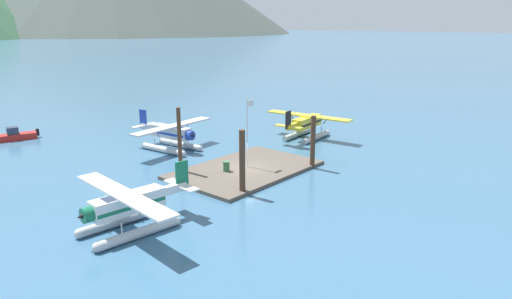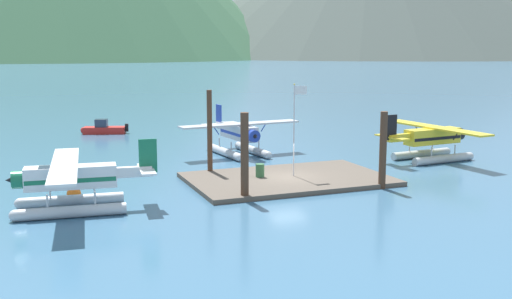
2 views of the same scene
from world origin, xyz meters
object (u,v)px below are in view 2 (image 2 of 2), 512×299
fuel_drum (260,170)px  seaplane_silver_bow_centre (239,136)px  seaplane_yellow_stbd_fwd (433,141)px  mooring_buoy (74,194)px  seaplane_white_port_aft (71,183)px  boat_red_open_north (103,129)px  flagpole (296,119)px

fuel_drum → seaplane_silver_bow_centre: size_ratio=0.08×
fuel_drum → seaplane_yellow_stbd_fwd: bearing=7.5°
mooring_buoy → seaplane_white_port_aft: size_ratio=0.08×
seaplane_silver_bow_centre → boat_red_open_north: (-8.82, 17.04, -1.09)m
fuel_drum → mooring_buoy: size_ratio=1.07×
seaplane_yellow_stbd_fwd → seaplane_silver_bow_centre: same height
flagpole → boat_red_open_north: 29.20m
seaplane_yellow_stbd_fwd → seaplane_white_port_aft: size_ratio=1.00×
mooring_buoy → seaplane_yellow_stbd_fwd: bearing=6.0°
seaplane_white_port_aft → boat_red_open_north: (5.69, 30.31, -1.09)m
seaplane_silver_bow_centre → fuel_drum: bearing=-102.1°
seaplane_white_port_aft → boat_red_open_north: seaplane_white_port_aft is taller
seaplane_yellow_stbd_fwd → boat_red_open_north: seaplane_yellow_stbd_fwd is taller
boat_red_open_north → seaplane_white_port_aft: bearing=-100.6°
mooring_buoy → seaplane_silver_bow_centre: 17.89m
mooring_buoy → seaplane_yellow_stbd_fwd: size_ratio=0.08×
fuel_drum → boat_red_open_north: 27.84m
mooring_buoy → seaplane_white_port_aft: bearing=-97.7°
fuel_drum → flagpole: bearing=-12.1°
seaplane_yellow_stbd_fwd → boat_red_open_north: (-22.19, 24.97, -1.09)m
mooring_buoy → seaplane_white_port_aft: 2.72m
mooring_buoy → seaplane_silver_bow_centre: seaplane_silver_bow_centre is taller
fuel_drum → seaplane_white_port_aft: bearing=-165.1°
seaplane_yellow_stbd_fwd → boat_red_open_north: size_ratio=2.21×
mooring_buoy → seaplane_white_port_aft: seaplane_white_port_aft is taller
fuel_drum → boat_red_open_north: (-6.69, 27.02, -0.25)m
fuel_drum → mooring_buoy: bearing=-176.0°
seaplane_white_port_aft → seaplane_silver_bow_centre: 19.67m
seaplane_yellow_stbd_fwd → seaplane_silver_bow_centre: (-13.36, 7.93, 0.00)m
mooring_buoy → boat_red_open_north: size_ratio=0.17×
flagpole → mooring_buoy: (-14.41, -0.35, -3.73)m
seaplane_silver_bow_centre → flagpole: bearing=-88.8°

